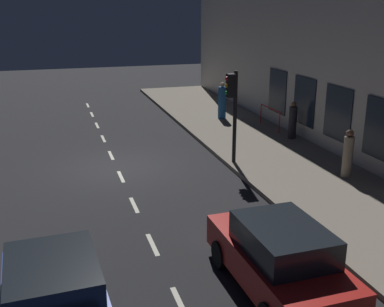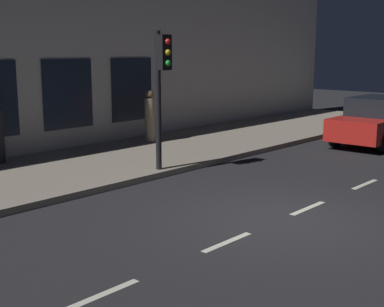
{
  "view_description": "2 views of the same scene",
  "coord_description": "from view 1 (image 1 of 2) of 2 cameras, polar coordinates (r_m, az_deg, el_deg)",
  "views": [
    {
      "loc": [
        -2.19,
        -16.81,
        5.84
      ],
      "look_at": [
        2.49,
        -1.48,
        0.78
      ],
      "focal_mm": 44.31,
      "sensor_mm": 36.0,
      "label": 1
    },
    {
      "loc": [
        -5.22,
        8.2,
        3.14
      ],
      "look_at": [
        2.87,
        -0.69,
        0.79
      ],
      "focal_mm": 50.1,
      "sensor_mm": 36.0,
      "label": 2
    }
  ],
  "objects": [
    {
      "name": "pedestrian_2",
      "position": [
        24.68,
        3.64,
        6.21
      ],
      "size": [
        0.53,
        0.53,
        1.88
      ],
      "rotation": [
        0.0,
        0.0,
        5.89
      ],
      "color": "#1E5189",
      "rests_on": "sidewalk"
    },
    {
      "name": "pedestrian_0",
      "position": [
        21.38,
        12.03,
        3.81
      ],
      "size": [
        0.48,
        0.48,
        1.64
      ],
      "rotation": [
        0.0,
        0.0,
        4.14
      ],
      "color": "#232328",
      "rests_on": "sidewalk"
    },
    {
      "name": "pedestrian_1",
      "position": [
        17.0,
        18.25,
        -0.13
      ],
      "size": [
        0.48,
        0.48,
        1.68
      ],
      "rotation": [
        0.0,
        0.0,
        0.72
      ],
      "color": "gray",
      "rests_on": "sidewalk"
    },
    {
      "name": "lane_centre_line",
      "position": [
        16.99,
        -8.55,
        -2.77
      ],
      "size": [
        0.12,
        27.2,
        0.01
      ],
      "color": "beige",
      "rests_on": "ground"
    },
    {
      "name": "sidewalk",
      "position": [
        19.67,
        9.25,
        0.24
      ],
      "size": [
        4.5,
        32.0,
        0.15
      ],
      "color": "gray",
      "rests_on": "ground"
    },
    {
      "name": "parked_car_1",
      "position": [
        9.08,
        -16.15,
        -17.06
      ],
      "size": [
        2.02,
        3.97,
        1.58
      ],
      "rotation": [
        0.0,
        0.0,
        3.19
      ],
      "color": "#1E389E",
      "rests_on": "ground"
    },
    {
      "name": "traffic_light",
      "position": [
        17.35,
        4.88,
        6.37
      ],
      "size": [
        0.49,
        0.32,
        3.43
      ],
      "color": "black",
      "rests_on": "sidewalk"
    },
    {
      "name": "building_facade",
      "position": [
        20.13,
        16.58,
        12.88
      ],
      "size": [
        0.65,
        32.0,
        8.93
      ],
      "color": "beige",
      "rests_on": "ground"
    },
    {
      "name": "ground_plane",
      "position": [
        17.93,
        -9.04,
        -1.72
      ],
      "size": [
        60.0,
        60.0,
        0.0
      ],
      "primitive_type": "plane",
      "color": "#232326"
    },
    {
      "name": "red_railing",
      "position": [
        23.06,
        9.38,
        4.84
      ],
      "size": [
        0.05,
        2.06,
        0.97
      ],
      "color": "red",
      "rests_on": "sidewalk"
    },
    {
      "name": "parked_car_0",
      "position": [
        10.28,
        10.44,
        -12.24
      ],
      "size": [
        1.89,
        4.06,
        1.58
      ],
      "rotation": [
        0.0,
        0.0,
        0.02
      ],
      "color": "red",
      "rests_on": "ground"
    }
  ]
}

